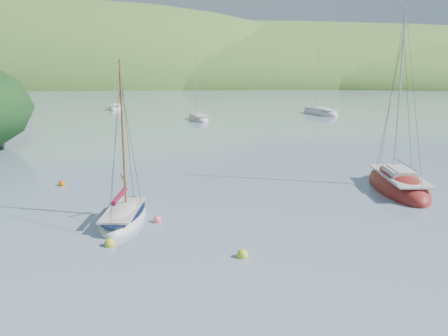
{
  "coord_description": "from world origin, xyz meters",
  "views": [
    {
      "loc": [
        0.78,
        -21.62,
        8.3
      ],
      "look_at": [
        1.06,
        8.0,
        1.82
      ],
      "focal_mm": 40.0,
      "sensor_mm": 36.0,
      "label": 1
    }
  ],
  "objects_px": {
    "distant_sloop_b": "(320,113)",
    "distant_sloop_c": "(116,108)",
    "daysailer_white": "(123,217)",
    "sloop_red": "(398,186)",
    "distant_sloop_a": "(198,119)"
  },
  "relations": [
    {
      "from": "daysailer_white",
      "to": "sloop_red",
      "type": "distance_m",
      "value": 17.73
    },
    {
      "from": "daysailer_white",
      "to": "sloop_red",
      "type": "relative_size",
      "value": 0.71
    },
    {
      "from": "distant_sloop_c",
      "to": "distant_sloop_b",
      "type": "bearing_deg",
      "value": -17.6
    },
    {
      "from": "sloop_red",
      "to": "distant_sloop_c",
      "type": "relative_size",
      "value": 1.4
    },
    {
      "from": "daysailer_white",
      "to": "distant_sloop_c",
      "type": "bearing_deg",
      "value": 103.4
    },
    {
      "from": "daysailer_white",
      "to": "distant_sloop_a",
      "type": "bearing_deg",
      "value": 88.82
    },
    {
      "from": "daysailer_white",
      "to": "sloop_red",
      "type": "height_order",
      "value": "sloop_red"
    },
    {
      "from": "sloop_red",
      "to": "distant_sloop_c",
      "type": "bearing_deg",
      "value": 119.66
    },
    {
      "from": "sloop_red",
      "to": "distant_sloop_c",
      "type": "distance_m",
      "value": 60.93
    },
    {
      "from": "sloop_red",
      "to": "distant_sloop_b",
      "type": "xyz_separation_m",
      "value": [
        3.88,
        45.11,
        -0.04
      ]
    },
    {
      "from": "distant_sloop_a",
      "to": "distant_sloop_c",
      "type": "height_order",
      "value": "distant_sloop_a"
    },
    {
      "from": "distant_sloop_a",
      "to": "distant_sloop_c",
      "type": "bearing_deg",
      "value": 116.29
    },
    {
      "from": "daysailer_white",
      "to": "distant_sloop_c",
      "type": "relative_size",
      "value": 0.99
    },
    {
      "from": "sloop_red",
      "to": "distant_sloop_a",
      "type": "bearing_deg",
      "value": 112.07
    },
    {
      "from": "distant_sloop_b",
      "to": "distant_sloop_c",
      "type": "bearing_deg",
      "value": 141.4
    }
  ]
}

